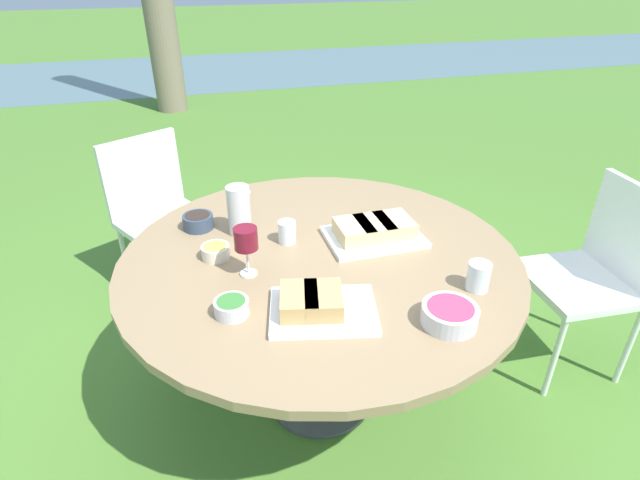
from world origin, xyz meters
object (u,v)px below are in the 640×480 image
Objects in this scene: dining_table at (320,272)px; chair_near_right at (158,206)px; wine_glass at (246,240)px; water_pitcher at (239,210)px; chair_near_left at (598,266)px.

chair_near_right reaches higher than dining_table.
dining_table is 0.36m from wine_glass.
dining_table is 8.18× the size of wine_glass.
water_pitcher is (-0.26, 0.25, 0.18)m from dining_table.
dining_table is 1.26m from chair_near_left.
chair_near_right is 0.96m from water_pitcher.
chair_near_left is 1.58m from water_pitcher.
dining_table is 7.44× the size of water_pitcher.
chair_near_right is at bearing 147.58° from chair_near_left.
wine_glass is (-1.52, 0.04, 0.36)m from chair_near_left.
chair_near_right is 4.91× the size of wine_glass.
wine_glass is (0.33, -1.14, 0.36)m from chair_near_right.
chair_near_left is 1.00× the size of chair_near_right.
chair_near_left is at bearing -12.85° from water_pitcher.
water_pitcher is at bearing 167.15° from chair_near_left.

